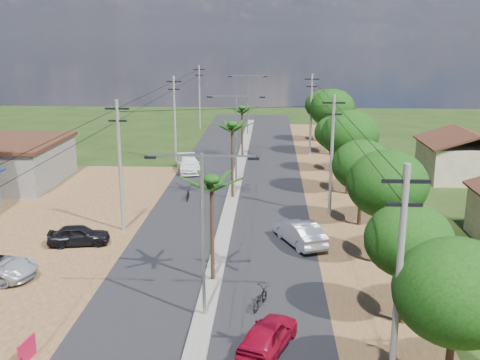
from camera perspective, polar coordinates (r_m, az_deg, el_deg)
The scene contains 34 objects.
ground at distance 27.58m, azimuth -3.63°, elevation -13.79°, with size 160.00×160.00×0.00m, color black.
road at distance 41.33m, azimuth -1.24°, elevation -3.88°, with size 12.00×110.00×0.04m, color black.
median at distance 44.16m, azimuth -0.95°, elevation -2.56°, with size 1.00×90.00×0.18m, color #605E56.
dirt_shoulder_east at distance 41.59m, azimuth 10.55°, elevation -4.02°, with size 5.00×90.00×0.03m, color #4F2D1B.
low_shed at distance 54.89m, azimuth -22.93°, elevation 1.70°, with size 10.40×10.40×3.95m.
house_east_far at distance 56.15m, azimuth 21.74°, elevation 2.53°, with size 7.60×7.50×4.60m.
tree_east_a at distance 21.06m, azimuth 21.14°, elevation -10.56°, with size 4.40×4.40×6.37m.
tree_east_b at distance 26.47m, azimuth 16.75°, elevation -5.89°, with size 4.00×4.00×5.83m.
tree_east_c at distance 32.86m, azimuth 14.75°, elevation -0.42°, with size 4.60×4.60×6.83m.
tree_east_d at distance 39.61m, azimuth 12.31°, elevation 1.46°, with size 4.20×4.20×6.13m.
tree_east_e at distance 47.25m, azimuth 11.11°, elevation 4.54°, with size 4.80×4.80×7.14m.
tree_east_f at distance 55.22m, azimuth 9.52°, elevation 4.76°, with size 3.80×3.80×5.52m.
tree_east_g at distance 62.96m, azimuth 9.34°, elevation 7.20°, with size 5.00×5.00×7.38m.
tree_east_h at distance 70.90m, azimuth 8.40°, elevation 7.55°, with size 4.40×4.40×6.52m.
palm_median_near at distance 29.25m, azimuth -2.90°, elevation -0.41°, with size 2.00×2.00×6.15m.
palm_median_mid at distance 44.78m, azimuth -0.80°, elevation 5.32°, with size 2.00×2.00×6.55m.
palm_median_far at distance 60.68m, azimuth 0.23°, elevation 7.14°, with size 2.00×2.00×5.85m.
streetlight_near at distance 25.66m, azimuth -3.80°, elevation -4.34°, with size 5.10×0.18×8.00m.
streetlight_mid at distance 49.88m, azimuth -0.40°, elevation 4.97°, with size 5.10×0.18×8.00m.
streetlight_far at distance 74.62m, azimuth 0.77°, elevation 8.16°, with size 5.10×0.18×8.00m.
utility_pole_w_b at distance 38.37m, azimuth -12.10°, elevation 1.69°, with size 1.60×0.24×9.00m.
utility_pole_w_c at distance 59.54m, azimuth -6.65°, elevation 6.41°, with size 1.60×0.24×9.00m.
utility_pole_w_d at distance 80.16m, azimuth -4.14°, elevation 8.54°, with size 1.60×0.24×9.00m.
utility_pole_e_a at distance 20.42m, azimuth 15.79°, elevation -10.08°, with size 1.60×0.24×9.00m.
utility_pole_e_b at distance 41.20m, azimuth 9.30°, elevation 2.70°, with size 1.60×0.24×9.00m.
utility_pole_e_c at distance 62.82m, azimuth 7.22°, elevation 6.81°, with size 1.60×0.24×9.00m.
car_red_near at distance 24.80m, azimuth 2.88°, elevation -15.47°, with size 1.59×3.96×1.35m, color maroon.
car_silver_mid at distance 36.25m, azimuth 6.09°, elevation -5.37°, with size 1.65×4.74×1.56m, color #A9AAB1.
car_white_far at distance 55.23m, azimuth -5.23°, elevation 1.57°, with size 2.07×5.09×1.48m, color silver.
car_parked_dark at distance 37.40m, azimuth -16.05°, elevation -5.44°, with size 1.55×3.86×1.32m, color black.
moto_rider_east at distance 28.22m, azimuth 2.04°, elevation -11.96°, with size 0.65×1.86×0.98m, color black.
moto_rider_west_a at distance 45.89m, azimuth -5.32°, elevation -1.49°, with size 0.60×1.71×0.90m, color black.
moto_rider_west_b at distance 54.70m, azimuth -5.41°, elevation 1.13°, with size 0.42×1.50×0.90m, color black.
roadside_sign at distance 25.61m, azimuth -20.83°, elevation -15.91°, with size 0.26×1.21×1.01m.
Camera 1 is at (3.00, -24.10, 13.07)m, focal length 42.00 mm.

